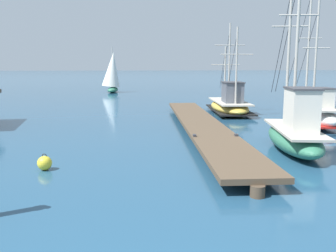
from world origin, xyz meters
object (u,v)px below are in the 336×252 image
object	(u,v)px
fishing_boat_0	(315,113)
distant_sailboat	(112,72)
mooring_buoy	(45,163)
fishing_boat_2	(295,131)
fishing_boat_1	(230,104)

from	to	relation	value
fishing_boat_0	distant_sailboat	xyz separation A→B (m)	(-10.91, 24.94, 1.59)
mooring_buoy	distant_sailboat	world-z (taller)	distant_sailboat
fishing_boat_2	fishing_boat_0	bearing A→B (deg)	55.97
fishing_boat_0	mooring_buoy	size ratio (longest dim) A/B	14.37
fishing_boat_1	mooring_buoy	world-z (taller)	fishing_boat_1
fishing_boat_1	mooring_buoy	xyz separation A→B (m)	(-9.29, -12.20, -0.38)
fishing_boat_2	mooring_buoy	bearing A→B (deg)	-170.99
fishing_boat_0	mooring_buoy	distance (m)	14.00
fishing_boat_0	fishing_boat_1	size ratio (longest dim) A/B	1.10
fishing_boat_1	distant_sailboat	xyz separation A→B (m)	(-7.97, 19.54, 1.67)
fishing_boat_0	distant_sailboat	distance (m)	27.27
fishing_boat_0	fishing_boat_2	size ratio (longest dim) A/B	1.07
fishing_boat_1	distant_sailboat	size ratio (longest dim) A/B	1.31
fishing_boat_2	mooring_buoy	size ratio (longest dim) A/B	13.46
fishing_boat_0	distant_sailboat	size ratio (longest dim) A/B	1.43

